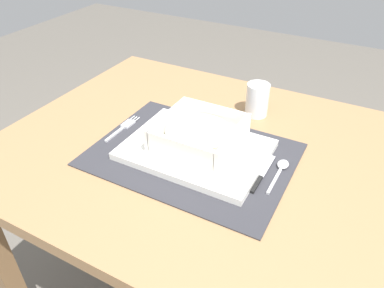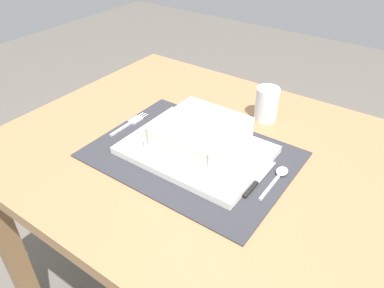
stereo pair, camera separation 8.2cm
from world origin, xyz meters
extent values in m
cube|color=#936D47|center=(0.00, 0.00, 0.70)|extent=(0.94, 0.75, 0.03)
cube|color=brown|center=(-0.42, -0.33, 0.34)|extent=(0.05, 0.05, 0.68)
cube|color=brown|center=(-0.42, 0.33, 0.34)|extent=(0.05, 0.05, 0.68)
cube|color=brown|center=(0.42, 0.33, 0.34)|extent=(0.05, 0.05, 0.68)
cube|color=#2D2D33|center=(-0.01, -0.04, 0.72)|extent=(0.44, 0.32, 0.00)
cube|color=white|center=(0.00, -0.03, 0.73)|extent=(0.31, 0.23, 0.02)
cube|color=white|center=(0.00, -0.02, 0.74)|extent=(0.17, 0.17, 0.01)
cube|color=white|center=(-0.08, -0.02, 0.77)|extent=(0.01, 0.17, 0.05)
cube|color=white|center=(0.08, -0.02, 0.77)|extent=(0.01, 0.17, 0.05)
cube|color=white|center=(0.00, -0.10, 0.77)|extent=(0.15, 0.01, 0.05)
cube|color=white|center=(0.00, 0.06, 0.77)|extent=(0.15, 0.01, 0.05)
cylinder|color=beige|center=(0.00, -0.02, 0.76)|extent=(0.15, 0.15, 0.03)
cube|color=silver|center=(-0.21, -0.06, 0.72)|extent=(0.01, 0.07, 0.00)
cube|color=silver|center=(-0.21, -0.01, 0.72)|extent=(0.02, 0.04, 0.00)
cylinder|color=silver|center=(-0.21, 0.02, 0.72)|extent=(0.00, 0.02, 0.00)
cylinder|color=silver|center=(-0.21, 0.02, 0.72)|extent=(0.00, 0.02, 0.00)
cylinder|color=silver|center=(-0.20, 0.02, 0.72)|extent=(0.00, 0.02, 0.00)
cube|color=silver|center=(0.19, -0.04, 0.72)|extent=(0.01, 0.08, 0.00)
ellipsoid|color=silver|center=(0.19, 0.01, 0.72)|extent=(0.02, 0.03, 0.01)
cube|color=black|center=(0.16, -0.07, 0.72)|extent=(0.01, 0.05, 0.01)
cube|color=silver|center=(0.16, -0.01, 0.72)|extent=(0.01, 0.08, 0.00)
cube|color=#59331E|center=(0.13, -0.06, 0.72)|extent=(0.01, 0.05, 0.01)
cube|color=silver|center=(0.13, 0.00, 0.72)|extent=(0.01, 0.08, 0.00)
cylinder|color=white|center=(0.06, 0.20, 0.76)|extent=(0.06, 0.06, 0.09)
cylinder|color=maroon|center=(0.06, 0.20, 0.73)|extent=(0.05, 0.05, 0.03)
camera|label=1|loc=(0.31, -0.63, 1.22)|focal=34.62mm
camera|label=2|loc=(0.38, -0.58, 1.22)|focal=34.62mm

